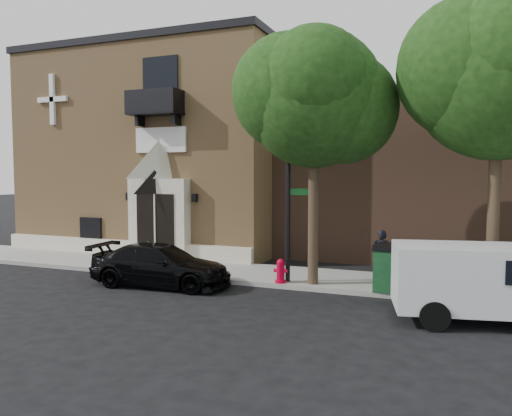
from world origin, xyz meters
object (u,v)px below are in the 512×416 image
(black_sedan, at_px, (161,265))
(fire_hydrant, at_px, (281,271))
(cargo_van, at_px, (500,281))
(street_sign, at_px, (289,194))
(pedestrian_far, at_px, (491,266))
(dumpster, at_px, (411,269))
(pedestrian_near, at_px, (381,255))

(black_sedan, xyz_separation_m, fire_hydrant, (3.60, 1.18, -0.14))
(cargo_van, xyz_separation_m, street_sign, (-5.88, 1.95, 1.88))
(cargo_van, distance_m, pedestrian_far, 2.35)
(cargo_van, bearing_deg, fire_hydrant, 153.26)
(cargo_van, bearing_deg, dumpster, 126.86)
(black_sedan, bearing_deg, cargo_van, -96.73)
(pedestrian_near, bearing_deg, cargo_van, 128.73)
(black_sedan, height_order, fire_hydrant, black_sedan)
(cargo_van, xyz_separation_m, fire_hydrant, (-6.04, 1.65, -0.51))
(fire_hydrant, bearing_deg, street_sign, 63.09)
(pedestrian_far, bearing_deg, cargo_van, 175.52)
(fire_hydrant, height_order, pedestrian_far, pedestrian_far)
(black_sedan, height_order, pedestrian_near, pedestrian_near)
(street_sign, height_order, pedestrian_far, street_sign)
(fire_hydrant, relative_size, pedestrian_near, 0.46)
(black_sedan, height_order, dumpster, dumpster)
(cargo_van, height_order, pedestrian_far, cargo_van)
(street_sign, bearing_deg, fire_hydrant, -132.51)
(cargo_van, relative_size, pedestrian_near, 2.95)
(fire_hydrant, xyz_separation_m, pedestrian_far, (5.99, 0.71, 0.45))
(street_sign, bearing_deg, pedestrian_near, 8.50)
(street_sign, xyz_separation_m, fire_hydrant, (-0.16, -0.31, -2.40))
(dumpster, distance_m, pedestrian_far, 2.16)
(street_sign, relative_size, dumpster, 2.63)
(black_sedan, height_order, pedestrian_far, pedestrian_far)
(dumpster, distance_m, pedestrian_near, 1.60)
(pedestrian_far, bearing_deg, dumpster, 95.69)
(pedestrian_near, bearing_deg, street_sign, 17.79)
(street_sign, bearing_deg, black_sedan, -173.98)
(street_sign, xyz_separation_m, pedestrian_far, (5.83, 0.40, -1.94))
(cargo_van, xyz_separation_m, dumpster, (-2.17, 1.93, -0.21))
(black_sedan, distance_m, fire_hydrant, 3.79)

